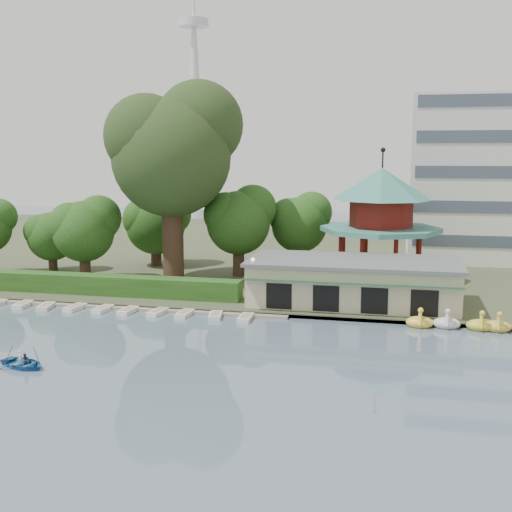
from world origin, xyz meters
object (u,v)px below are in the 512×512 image
(boathouse, at_px, (353,281))
(pavilion, at_px, (381,214))
(rowboat_with_passengers, at_px, (23,360))
(dock, at_px, (101,306))
(big_tree, at_px, (173,147))

(boathouse, height_order, pavilion, pavilion)
(rowboat_with_passengers, bearing_deg, dock, 97.93)
(big_tree, relative_size, rowboat_with_passengers, 3.69)
(dock, bearing_deg, big_tree, 73.94)
(dock, height_order, boathouse, boathouse)
(dock, xyz_separation_m, pavilion, (24.00, 14.80, 7.36))
(pavilion, bearing_deg, rowboat_with_passengers, -125.25)
(pavilion, bearing_deg, big_tree, -169.65)
(boathouse, xyz_separation_m, pavilion, (2.00, 10.03, 5.11))
(big_tree, bearing_deg, dock, -106.06)
(dock, bearing_deg, boathouse, 12.24)
(dock, xyz_separation_m, rowboat_with_passengers, (2.23, -16.00, 0.37))
(big_tree, bearing_deg, pavilion, 10.35)
(dock, relative_size, boathouse, 1.83)
(big_tree, height_order, rowboat_with_passengers, big_tree)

